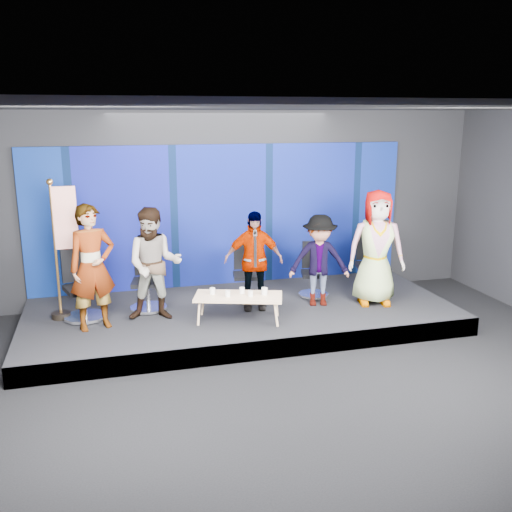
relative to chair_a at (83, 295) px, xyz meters
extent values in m
plane|color=black|center=(2.52, -2.64, -0.68)|extent=(10.00, 10.00, 0.00)
cube|color=black|center=(2.52, 1.36, 1.07)|extent=(10.00, 0.02, 3.50)
cube|color=black|center=(2.52, -2.64, 2.82)|extent=(10.00, 8.00, 0.02)
cube|color=black|center=(2.52, -0.14, -0.53)|extent=(7.00, 3.00, 0.30)
cube|color=navy|center=(2.52, 1.31, 0.92)|extent=(7.00, 0.08, 2.60)
cylinder|color=silver|center=(0.02, -0.06, -0.35)|extent=(0.82, 0.82, 0.07)
cylinder|color=silver|center=(0.02, -0.06, -0.10)|extent=(0.08, 0.08, 0.44)
cube|color=black|center=(0.02, -0.06, 0.12)|extent=(0.65, 0.65, 0.08)
cube|color=black|center=(-0.06, 0.19, 0.48)|extent=(0.47, 0.19, 0.60)
imported|color=black|center=(0.19, -0.48, 0.56)|extent=(0.79, 0.63, 1.88)
cylinder|color=silver|center=(1.01, 0.12, -0.35)|extent=(0.71, 0.71, 0.06)
cylinder|color=silver|center=(1.01, 0.12, -0.12)|extent=(0.07, 0.07, 0.41)
cube|color=black|center=(1.01, 0.12, 0.09)|extent=(0.57, 0.57, 0.07)
cube|color=black|center=(1.06, 0.36, 0.43)|extent=(0.45, 0.13, 0.56)
imported|color=black|center=(1.10, -0.32, 0.50)|extent=(0.96, 0.81, 1.77)
cylinder|color=silver|center=(2.70, 0.21, -0.35)|extent=(0.65, 0.65, 0.06)
cylinder|color=silver|center=(2.70, 0.21, -0.14)|extent=(0.07, 0.07, 0.38)
cube|color=black|center=(2.70, 0.21, 0.05)|extent=(0.52, 0.52, 0.07)
cube|color=black|center=(2.74, 0.43, 0.36)|extent=(0.42, 0.12, 0.52)
imported|color=black|center=(2.70, -0.24, 0.43)|extent=(1.01, 0.55, 1.63)
cylinder|color=silver|center=(3.89, 0.09, -0.36)|extent=(0.65, 0.65, 0.05)
cylinder|color=silver|center=(3.89, 0.09, -0.15)|extent=(0.06, 0.06, 0.36)
cube|color=black|center=(3.89, 0.09, 0.03)|extent=(0.52, 0.52, 0.06)
cube|color=black|center=(3.95, 0.30, 0.32)|extent=(0.39, 0.14, 0.49)
imported|color=black|center=(3.80, -0.35, 0.39)|extent=(1.11, 0.81, 1.54)
cylinder|color=silver|center=(4.92, -0.10, -0.35)|extent=(0.82, 0.82, 0.07)
cylinder|color=silver|center=(4.92, -0.10, -0.09)|extent=(0.08, 0.08, 0.45)
cube|color=black|center=(4.92, -0.10, 0.13)|extent=(0.65, 0.65, 0.08)
cube|color=black|center=(4.98, 0.16, 0.50)|extent=(0.49, 0.17, 0.62)
imported|color=black|center=(4.75, -0.52, 0.58)|extent=(1.07, 0.83, 1.93)
cube|color=tan|center=(2.33, -0.75, 0.01)|extent=(1.45, 0.96, 0.04)
cylinder|color=tan|center=(1.70, -0.78, -0.20)|extent=(0.04, 0.04, 0.37)
cylinder|color=tan|center=(1.84, -0.36, -0.20)|extent=(0.04, 0.04, 0.37)
cylinder|color=tan|center=(2.81, -1.15, -0.20)|extent=(0.04, 0.04, 0.37)
cylinder|color=tan|center=(2.95, -0.73, -0.20)|extent=(0.04, 0.04, 0.37)
cylinder|color=silver|center=(1.95, -0.58, 0.08)|extent=(0.08, 0.08, 0.10)
cylinder|color=silver|center=(2.15, -0.77, 0.08)|extent=(0.08, 0.08, 0.09)
cylinder|color=silver|center=(2.40, -0.68, 0.08)|extent=(0.08, 0.08, 0.10)
cylinder|color=silver|center=(2.50, -0.84, 0.07)|extent=(0.07, 0.07, 0.09)
cylinder|color=silver|center=(2.72, -0.82, 0.09)|extent=(0.09, 0.09, 0.11)
cylinder|color=black|center=(-0.35, 0.10, -0.34)|extent=(0.29, 0.29, 0.09)
cylinder|color=gold|center=(-0.35, 0.10, 0.71)|extent=(0.04, 0.04, 2.01)
sphere|color=gold|center=(-0.35, 0.10, 1.77)|extent=(0.10, 0.10, 0.10)
cube|color=#B02014|center=(-0.17, 0.08, 1.22)|extent=(0.35, 0.06, 0.96)
camera|label=1|loc=(0.38, -8.90, 2.75)|focal=40.00mm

